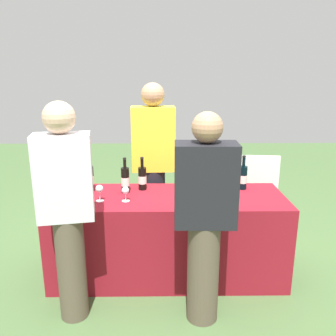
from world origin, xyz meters
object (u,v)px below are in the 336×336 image
object	(u,v)px
wine_bottle_2	(125,180)
wine_bottle_6	(243,177)
wine_bottle_4	(192,180)
wine_glass_0	(78,192)
wine_bottle_5	(205,178)
guest_1	(205,216)
wine_glass_2	(125,191)
wine_glass_1	(99,190)
wine_glass_4	(211,190)
wine_bottle_1	(90,178)
menu_board	(249,193)
server_pouring	(153,162)
wine_bottle_3	(142,178)
wine_glass_3	(191,191)
guest_0	(66,207)
wine_glass_5	(223,190)
wine_bottle_0	(76,180)

from	to	relation	value
wine_bottle_2	wine_bottle_6	distance (m)	1.06
wine_bottle_4	wine_glass_0	distance (m)	0.98
wine_bottle_5	guest_1	bearing A→B (deg)	-96.96
wine_bottle_5	wine_bottle_4	bearing A→B (deg)	-149.93
wine_glass_2	guest_1	bearing A→B (deg)	-38.63
wine_glass_2	wine_glass_1	bearing A→B (deg)	179.57
wine_glass_2	wine_glass_4	world-z (taller)	wine_glass_4
wine_bottle_1	menu_board	xyz separation A→B (m)	(1.63, 0.79, -0.42)
wine_glass_1	server_pouring	bearing A→B (deg)	57.17
wine_bottle_3	wine_glass_3	size ratio (longest dim) A/B	2.33
wine_glass_0	guest_0	world-z (taller)	guest_0
wine_glass_5	wine_bottle_0	bearing A→B (deg)	170.44
wine_bottle_5	wine_bottle_3	bearing A→B (deg)	179.87
guest_1	wine_bottle_1	bearing A→B (deg)	143.30
wine_glass_0	menu_board	distance (m)	2.02
wine_bottle_3	wine_bottle_6	size ratio (longest dim) A/B	0.96
wine_bottle_2	wine_glass_2	distance (m)	0.22
menu_board	wine_glass_2	bearing A→B (deg)	-134.83
wine_glass_0	wine_glass_4	bearing A→B (deg)	0.87
wine_glass_5	wine_bottle_6	bearing A→B (deg)	52.43
wine_bottle_1	menu_board	world-z (taller)	wine_bottle_1
wine_bottle_6	server_pouring	distance (m)	0.90
wine_bottle_1	wine_bottle_6	xyz separation A→B (m)	(1.37, 0.04, -0.01)
wine_bottle_3	menu_board	size ratio (longest dim) A/B	0.34
wine_bottle_2	guest_1	distance (m)	0.93
wine_bottle_0	wine_bottle_2	world-z (taller)	wine_bottle_0
wine_glass_5	wine_glass_3	bearing A→B (deg)	-177.04
wine_bottle_2	server_pouring	bearing A→B (deg)	61.93
wine_bottle_5	menu_board	world-z (taller)	wine_bottle_5
wine_glass_1	menu_board	world-z (taller)	wine_glass_1
wine_bottle_2	server_pouring	world-z (taller)	server_pouring
wine_glass_5	wine_glass_2	bearing A→B (deg)	-179.90
wine_bottle_6	wine_glass_4	size ratio (longest dim) A/B	2.31
server_pouring	wine_glass_0	bearing A→B (deg)	45.78
wine_bottle_6	wine_glass_2	size ratio (longest dim) A/B	2.53
server_pouring	wine_glass_5	bearing A→B (deg)	128.94
wine_bottle_2	wine_glass_3	distance (m)	0.61
wine_bottle_4	wine_bottle_6	bearing A→B (deg)	9.22
wine_bottle_2	menu_board	xyz separation A→B (m)	(1.31, 0.83, -0.42)
wine_bottle_6	wine_glass_1	distance (m)	1.28
wine_bottle_5	guest_0	xyz separation A→B (m)	(-1.05, -0.74, 0.02)
wine_bottle_1	wine_glass_1	bearing A→B (deg)	-63.33
wine_bottle_0	wine_glass_3	bearing A→B (deg)	-12.80
wine_bottle_6	wine_glass_1	world-z (taller)	wine_bottle_6
wine_glass_3	wine_bottle_6	bearing A→B (deg)	32.29
wine_bottle_4	wine_glass_1	world-z (taller)	wine_bottle_4
server_pouring	menu_board	world-z (taller)	server_pouring
wine_bottle_1	server_pouring	size ratio (longest dim) A/B	0.19
wine_bottle_2	server_pouring	xyz separation A→B (m)	(0.24, 0.44, 0.05)
wine_bottle_0	wine_bottle_1	world-z (taller)	wine_bottle_0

